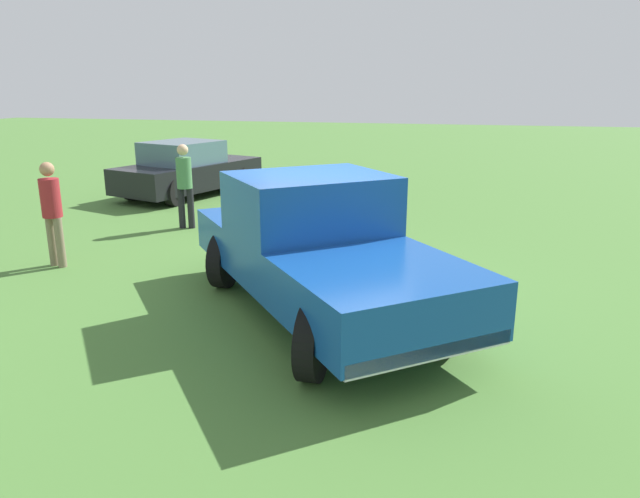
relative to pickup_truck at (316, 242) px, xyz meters
The scene contains 5 objects.
ground_plane 1.22m from the pickup_truck, behind, with size 80.00×80.00×0.00m, color #477533.
pickup_truck is the anchor object (origin of this frame).
sedan_far 9.44m from the pickup_truck, 143.14° to the right, with size 4.58×3.02×1.50m.
person_bystander 5.55m from the pickup_truck, 135.29° to the right, with size 0.38×0.38×1.79m.
person_visitor 4.84m from the pickup_truck, 100.43° to the right, with size 0.39×0.39×1.77m.
Camera 1 is at (7.99, 1.98, 2.97)m, focal length 32.87 mm.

